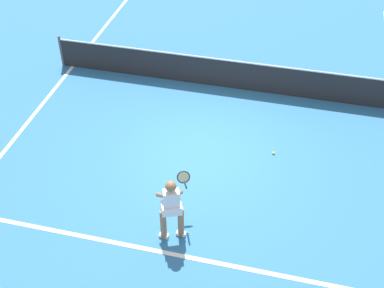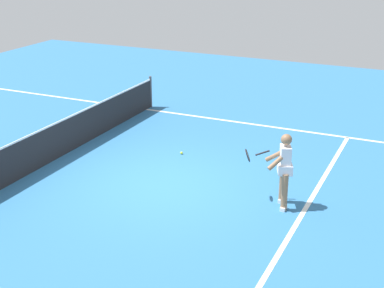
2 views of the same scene
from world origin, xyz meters
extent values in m
plane|color=teal|center=(0.00, 0.00, 0.00)|extent=(26.92, 26.92, 0.00)
cube|color=white|center=(0.00, -3.16, 0.00)|extent=(9.49, 0.10, 0.01)
cube|color=white|center=(-4.75, 0.00, 0.00)|extent=(0.10, 18.71, 0.01)
cylinder|color=#4C4C51|center=(-5.05, 3.06, 0.50)|extent=(0.08, 0.08, 1.00)
cube|color=#232326|center=(0.00, 3.06, 0.44)|extent=(10.01, 0.02, 0.88)
cube|color=white|center=(0.00, 3.06, 0.90)|extent=(10.01, 0.02, 0.04)
cylinder|color=#8C6647|center=(-0.12, -2.77, 0.39)|extent=(0.13, 0.13, 0.78)
cylinder|color=#8C6647|center=(0.21, -2.63, 0.39)|extent=(0.13, 0.13, 0.78)
cube|color=white|center=(-0.12, -2.77, 0.04)|extent=(0.20, 0.10, 0.08)
cube|color=white|center=(0.21, -2.63, 0.04)|extent=(0.20, 0.10, 0.08)
cube|color=white|center=(0.04, -2.70, 1.04)|extent=(0.37, 0.31, 0.52)
cube|color=white|center=(0.04, -2.70, 0.84)|extent=(0.48, 0.41, 0.20)
sphere|color=#8C6647|center=(0.04, -2.70, 1.44)|extent=(0.22, 0.22, 0.22)
cylinder|color=#8C6647|center=(-0.15, -2.62, 1.06)|extent=(0.41, 0.39, 0.37)
cylinder|color=#8C6647|center=(0.12, -2.50, 1.06)|extent=(0.11, 0.48, 0.37)
cylinder|color=black|center=(0.20, -2.18, 1.02)|extent=(0.15, 0.29, 0.14)
torus|color=black|center=(0.08, -1.91, 0.96)|extent=(0.31, 0.22, 0.28)
cylinder|color=beige|center=(0.08, -1.91, 0.96)|extent=(0.26, 0.17, 0.23)
sphere|color=#D1E533|center=(1.77, 0.41, 0.03)|extent=(0.07, 0.07, 0.07)
camera|label=1|loc=(2.13, -9.50, 8.39)|focal=48.65mm
camera|label=2|loc=(-10.15, -5.36, 5.24)|focal=53.11mm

